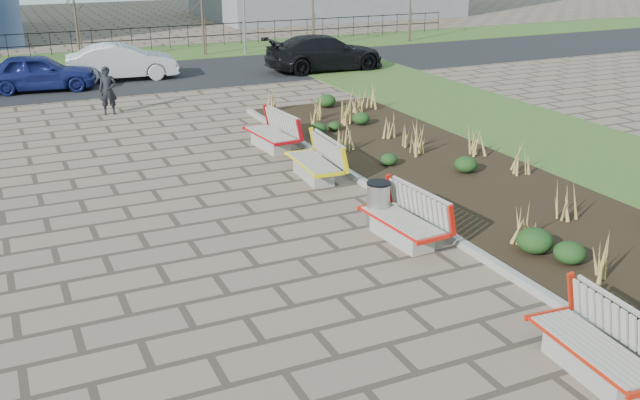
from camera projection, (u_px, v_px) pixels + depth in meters
name	position (u px, v px, depth m)	size (l,w,h in m)	color
ground	(314.00, 330.00, 11.01)	(120.00, 120.00, 0.00)	#6F5D4C
planting_bed	(459.00, 178.00, 17.71)	(4.50, 18.00, 0.10)	black
planting_curb	(377.00, 191.00, 16.78)	(0.16, 18.00, 0.15)	gray
grass_verge_near	(602.00, 156.00, 19.60)	(5.00, 38.00, 0.04)	#33511E
grass_verge_far	(77.00, 59.00, 34.79)	(80.00, 5.00, 0.04)	#33511E
road	(96.00, 81.00, 29.70)	(80.00, 7.00, 0.02)	black
bench_a	(595.00, 343.00, 9.73)	(0.90, 2.10, 1.00)	red
bench_b	(402.00, 218.00, 14.05)	(0.90, 2.10, 1.00)	red
bench_c	(313.00, 160.00, 17.65)	(0.90, 2.10, 1.00)	yellow
bench_d	(270.00, 132.00, 20.17)	(0.90, 2.10, 1.00)	red
litter_bin	(378.00, 205.00, 14.74)	(0.48, 0.48, 0.97)	#B2B2B7
pedestrian	(108.00, 91.00, 23.95)	(0.59, 0.39, 1.62)	black
car_blue	(39.00, 72.00, 27.56)	(1.69, 4.21, 1.43)	navy
car_silver	(122.00, 62.00, 29.70)	(1.57, 4.49, 1.48)	#AFB0B7
car_black	(325.00, 53.00, 31.73)	(2.18, 5.37, 1.56)	black
tree_c	(76.00, 20.00, 32.81)	(1.40, 1.40, 4.00)	#4C3D2D
tree_d	(202.00, 14.00, 35.18)	(1.40, 1.40, 4.00)	#4C3D2D
tree_e	(313.00, 9.00, 37.55)	(1.40, 1.40, 4.00)	#4C3D2D
tree_f	(410.00, 5.00, 39.92)	(1.40, 1.40, 4.00)	#4C3D2D
railing_fence	(71.00, 42.00, 35.85)	(44.00, 0.10, 1.20)	black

